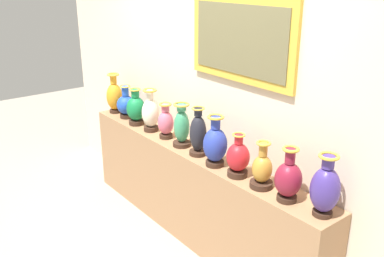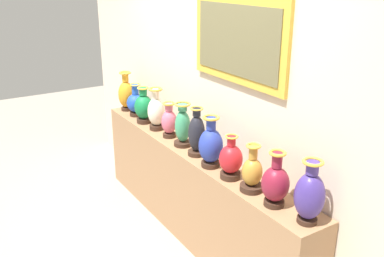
% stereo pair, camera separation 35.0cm
% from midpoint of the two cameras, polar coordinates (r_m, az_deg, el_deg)
% --- Properties ---
extents(ground_plane, '(10.91, 10.91, 0.00)m').
position_cam_midpoint_polar(ground_plane, '(3.97, 2.60, -13.89)').
color(ground_plane, gray).
extents(display_shelf, '(2.79, 0.31, 0.83)m').
position_cam_midpoint_polar(display_shelf, '(3.75, 2.70, -8.66)').
color(display_shelf, '#99704C').
rests_on(display_shelf, ground_plane).
extents(back_wall, '(4.91, 0.14, 3.07)m').
position_cam_midpoint_polar(back_wall, '(3.48, 6.00, 8.76)').
color(back_wall, beige).
rests_on(back_wall, ground_plane).
extents(vase_amber, '(0.17, 0.17, 0.42)m').
position_cam_midpoint_polar(vase_amber, '(4.55, -6.60, 4.59)').
color(vase_amber, '#382319').
rests_on(vase_amber, display_shelf).
extents(vase_sapphire, '(0.18, 0.18, 0.33)m').
position_cam_midpoint_polar(vase_sapphire, '(4.37, -5.23, 3.39)').
color(vase_sapphire, '#382319').
rests_on(vase_sapphire, display_shelf).
extents(vase_emerald, '(0.18, 0.18, 0.36)m').
position_cam_midpoint_polar(vase_emerald, '(4.15, -4.07, 2.81)').
color(vase_emerald, '#382319').
rests_on(vase_emerald, display_shelf).
extents(vase_ivory, '(0.16, 0.16, 0.40)m').
position_cam_midpoint_polar(vase_ivory, '(3.96, -2.28, 2.26)').
color(vase_ivory, '#382319').
rests_on(vase_ivory, display_shelf).
extents(vase_rose, '(0.14, 0.14, 0.32)m').
position_cam_midpoint_polar(vase_rose, '(3.78, -0.43, 0.89)').
color(vase_rose, '#382319').
rests_on(vase_rose, display_shelf).
extents(vase_jade, '(0.15, 0.15, 0.38)m').
position_cam_midpoint_polar(vase_jade, '(3.58, 1.54, 0.23)').
color(vase_jade, '#382319').
rests_on(vase_jade, display_shelf).
extents(vase_onyx, '(0.14, 0.14, 0.40)m').
position_cam_midpoint_polar(vase_onyx, '(3.40, 3.56, -0.84)').
color(vase_onyx, '#382319').
rests_on(vase_onyx, display_shelf).
extents(vase_cobalt, '(0.18, 0.18, 0.40)m').
position_cam_midpoint_polar(vase_cobalt, '(3.21, 5.64, -2.28)').
color(vase_cobalt, '#382319').
rests_on(vase_cobalt, display_shelf).
extents(vase_crimson, '(0.17, 0.17, 0.33)m').
position_cam_midpoint_polar(vase_crimson, '(3.06, 8.47, -4.26)').
color(vase_crimson, '#382319').
rests_on(vase_crimson, display_shelf).
extents(vase_ochre, '(0.16, 0.16, 0.33)m').
position_cam_midpoint_polar(vase_ochre, '(2.93, 11.45, -5.91)').
color(vase_ochre, '#382319').
rests_on(vase_ochre, display_shelf).
extents(vase_burgundy, '(0.18, 0.18, 0.37)m').
position_cam_midpoint_polar(vase_burgundy, '(2.77, 14.66, -7.17)').
color(vase_burgundy, '#382319').
rests_on(vase_burgundy, display_shelf).
extents(vase_indigo, '(0.18, 0.18, 0.40)m').
position_cam_midpoint_polar(vase_indigo, '(2.64, 19.14, -8.48)').
color(vase_indigo, '#382319').
rests_on(vase_indigo, display_shelf).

